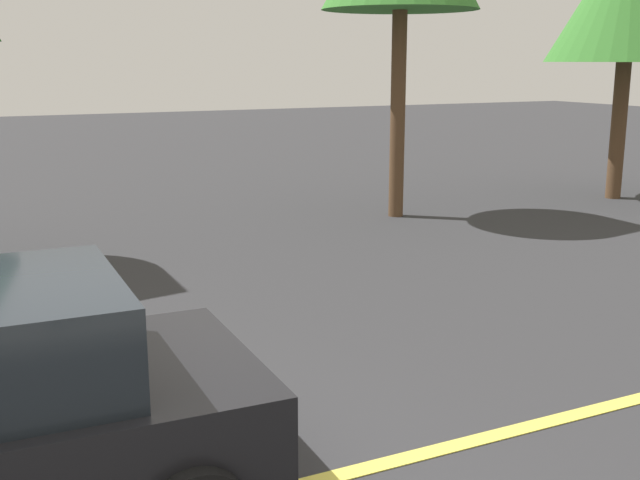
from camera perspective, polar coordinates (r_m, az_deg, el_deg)
The scene contains 1 object.
lane_marking_centre at distance 6.51m, azimuth 13.29°, elevation -13.47°, with size 28.00×0.16×0.01m, color #E0D14C.
Camera 1 is at (-0.80, -4.45, 2.86)m, focal length 44.08 mm.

